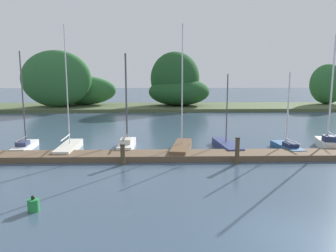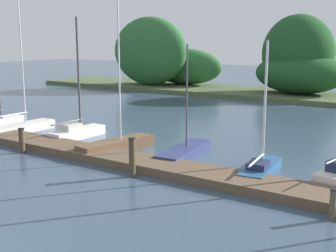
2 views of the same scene
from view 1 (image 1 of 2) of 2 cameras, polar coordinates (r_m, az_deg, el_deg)
ground at (r=12.53m, az=21.67°, el=-17.17°), size 160.00×160.00×0.00m
dock_pier at (r=21.55m, az=11.17°, el=-4.77°), size 30.24×1.80×0.35m
far_shore at (r=45.88m, az=-2.17°, el=6.43°), size 62.21×8.00×7.60m
sailboat_0 at (r=25.01m, az=-22.61°, el=-2.92°), size 1.05×3.51×6.53m
sailboat_1 at (r=23.58m, az=-16.05°, el=-3.32°), size 1.04×4.16×8.17m
sailboat_2 at (r=23.49m, az=-6.84°, el=-2.79°), size 1.02×3.65×6.40m
sailboat_3 at (r=22.50m, az=2.27°, el=-3.47°), size 1.71×4.34×8.17m
sailboat_4 at (r=23.86m, az=9.66°, el=-3.10°), size 1.52×4.24×5.05m
sailboat_5 at (r=24.28m, az=19.13°, el=-3.15°), size 1.32×3.51×5.21m
sailboat_6 at (r=25.97m, az=25.04°, el=-2.30°), size 1.69×3.23×7.64m
mooring_piling_1 at (r=19.78m, az=-7.52°, el=-4.72°), size 0.30×0.30×1.18m
mooring_piling_2 at (r=20.14m, az=11.44°, el=-4.03°), size 0.29×0.29×1.55m
channel_buoy_0 at (r=14.62m, az=-21.44°, el=-12.10°), size 0.44×0.44×0.63m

